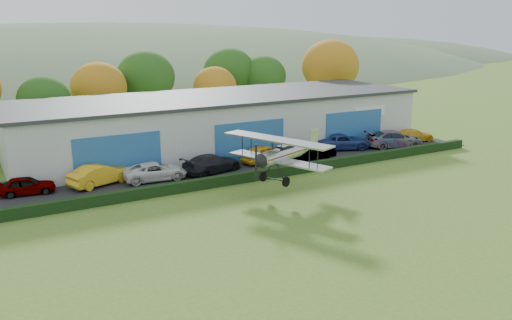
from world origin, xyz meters
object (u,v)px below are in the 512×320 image
car_4 (264,154)px  car_7 (394,139)px  hangar (221,122)px  car_6 (343,142)px  car_1 (100,175)px  car_2 (155,171)px  car_8 (413,135)px  car_0 (26,185)px  car_5 (309,151)px  car_3 (212,163)px  biplane (286,152)px

car_4 → car_7: car_7 is taller
hangar → car_6: bearing=-33.8°
car_1 → car_2: bearing=-122.0°
car_6 → car_8: (8.74, -0.84, -0.10)m
car_1 → car_0: bearing=67.0°
car_2 → car_6: car_6 is taller
hangar → car_2: bearing=-140.6°
car_1 → car_5: 18.50m
car_0 → car_6: (29.10, 0.09, 0.09)m
car_1 → car_5: car_5 is taller
car_1 → car_3: size_ratio=0.92×
hangar → car_3: bearing=-120.7°
car_6 → biplane: bearing=144.3°
biplane → car_8: bearing=0.1°
car_3 → car_7: 19.90m
car_5 → car_8: 14.18m
car_0 → biplane: (16.55, -9.04, 2.46)m
car_1 → car_7: car_7 is taller
car_5 → car_6: size_ratio=0.93×
car_2 → hangar: bearing=-46.6°
car_5 → car_2: bearing=87.3°
car_2 → biplane: size_ratio=0.59×
car_0 → car_5: (23.70, -1.75, 0.17)m
car_5 → car_8: car_5 is taller
car_2 → car_4: (10.37, 0.66, 0.07)m
hangar → car_1: bearing=-152.8°
car_5 → biplane: size_ratio=0.59×
car_3 → car_6: car_3 is taller
car_2 → car_3: car_3 is taller
car_4 → car_7: 14.43m
car_2 → car_8: (28.46, 0.33, -0.05)m
car_4 → car_6: car_4 is taller
hangar → car_6: 12.26m
car_1 → car_5: (18.44, -1.51, 0.03)m
car_3 → car_5: (9.46, -0.49, 0.06)m
car_0 → car_2: bearing=-89.4°
car_6 → car_7: (5.03, -1.87, 0.08)m
hangar → biplane: (-2.48, -15.88, 0.52)m
car_3 → biplane: (2.32, -7.79, 2.36)m
car_7 → car_8: size_ratio=1.26×
car_7 → car_8: 3.86m
car_1 → car_2: (4.13, -0.84, -0.11)m
car_8 → biplane: (-21.29, -8.30, 2.47)m
car_1 → biplane: bearing=-148.4°
car_7 → car_8: bearing=-54.9°
car_6 → car_3: bearing=113.4°
car_0 → car_6: 29.10m
car_3 → car_8: bearing=-103.1°
hangar → car_4: bearing=-84.3°
hangar → car_5: bearing=-61.5°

